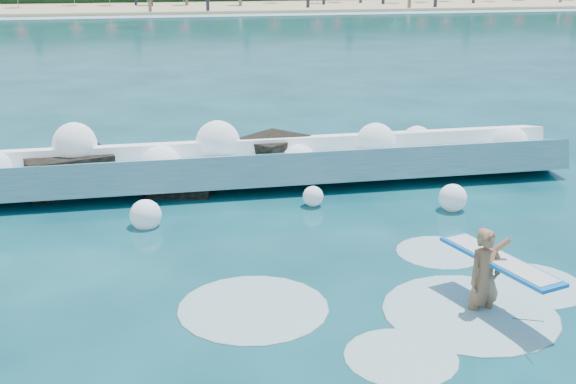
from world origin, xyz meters
name	(u,v)px	position (x,y,z in m)	size (l,w,h in m)	color
ground	(232,288)	(0.00, 0.00, 0.00)	(200.00, 200.00, 0.00)	#083642
beach	(151,8)	(0.00, 78.00, 0.20)	(140.00, 20.00, 0.40)	tan
wet_band	(153,16)	(0.00, 67.00, 0.04)	(140.00, 5.00, 0.08)	silver
breaking_wave	(265,164)	(1.78, 6.63, 0.51)	(17.04, 2.70, 1.47)	teal
rock_cluster	(166,170)	(-0.97, 6.97, 0.41)	(8.17, 3.18, 1.28)	black
surfer_with_board	(488,275)	(4.33, -1.85, 0.70)	(1.30, 3.04, 1.90)	#9B6848
wave_spray	(256,153)	(1.49, 6.42, 0.90)	(15.18, 4.70, 1.93)	white
surf_foam	(428,306)	(3.41, -1.45, 0.00)	(9.52, 5.87, 0.16)	silver
beachgoers	(113,2)	(-4.33, 74.68, 1.08)	(95.27, 14.05, 1.93)	#3F332D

